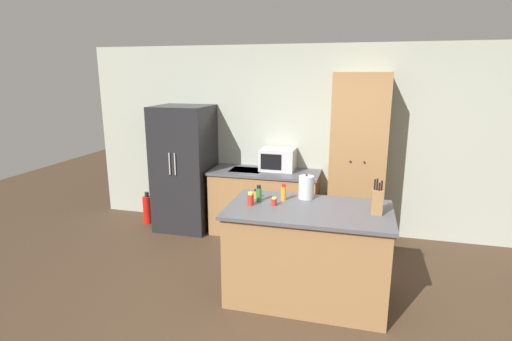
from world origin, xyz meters
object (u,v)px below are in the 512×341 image
at_px(spice_bottle_green_herb, 274,202).
at_px(fire_extinguisher, 148,209).
at_px(knife_block, 377,202).
at_px(kettle, 306,187).
at_px(pantry_cabinet, 358,160).
at_px(microwave, 278,159).
at_px(spice_bottle_amber_oil, 284,193).
at_px(spice_bottle_pale_salt, 259,194).
at_px(spice_bottle_tall_dark, 251,199).
at_px(refrigerator, 185,168).
at_px(spice_bottle_short_red, 256,194).

distance_m(spice_bottle_green_herb, fire_extinguisher, 2.79).
xyz_separation_m(knife_block, kettle, (-0.70, 0.32, -0.00)).
xyz_separation_m(pantry_cabinet, kettle, (-0.49, -1.26, -0.05)).
distance_m(microwave, spice_bottle_green_herb, 1.67).
bearing_deg(pantry_cabinet, knife_block, -82.69).
height_order(spice_bottle_amber_oil, spice_bottle_pale_salt, spice_bottle_amber_oil).
distance_m(knife_block, kettle, 0.77).
bearing_deg(spice_bottle_amber_oil, pantry_cabinet, 62.86).
height_order(spice_bottle_tall_dark, spice_bottle_green_herb, spice_bottle_tall_dark).
xyz_separation_m(microwave, spice_bottle_green_herb, (0.31, -1.64, -0.07)).
distance_m(spice_bottle_tall_dark, spice_bottle_pale_salt, 0.15).
bearing_deg(knife_block, spice_bottle_pale_salt, 174.97).
height_order(refrigerator, pantry_cabinet, pantry_cabinet).
xyz_separation_m(refrigerator, knife_block, (2.60, -1.49, 0.18)).
distance_m(refrigerator, spice_bottle_pale_salt, 2.02).
height_order(microwave, kettle, kettle).
xyz_separation_m(spice_bottle_pale_salt, fire_extinguisher, (-2.08, 1.35, -0.81)).
height_order(spice_bottle_amber_oil, fire_extinguisher, spice_bottle_amber_oil).
distance_m(refrigerator, spice_bottle_amber_oil, 2.14).
xyz_separation_m(spice_bottle_amber_oil, spice_bottle_pale_salt, (-0.24, -0.09, -0.00)).
xyz_separation_m(refrigerator, kettle, (1.91, -1.17, 0.18)).
relative_size(spice_bottle_pale_salt, kettle, 0.64).
distance_m(spice_bottle_amber_oil, spice_bottle_green_herb, 0.20).
distance_m(knife_block, fire_extinguisher, 3.64).
distance_m(refrigerator, pantry_cabinet, 2.41).
relative_size(pantry_cabinet, knife_block, 6.59).
bearing_deg(spice_bottle_green_herb, refrigerator, 137.92).
distance_m(refrigerator, spice_bottle_tall_dark, 2.09).
distance_m(refrigerator, spice_bottle_green_herb, 2.21).
bearing_deg(spice_bottle_pale_salt, fire_extinguisher, 146.98).
xyz_separation_m(refrigerator, spice_bottle_pale_salt, (1.46, -1.39, 0.14)).
bearing_deg(kettle, spice_bottle_pale_salt, -154.19).
bearing_deg(spice_bottle_amber_oil, spice_bottle_short_red, 179.45).
bearing_deg(spice_bottle_tall_dark, knife_block, 2.08).
distance_m(microwave, kettle, 1.46).
distance_m(knife_block, spice_bottle_short_red, 1.22).
xyz_separation_m(refrigerator, fire_extinguisher, (-0.63, -0.03, -0.68)).
xyz_separation_m(knife_block, fire_extinguisher, (-3.23, 1.45, -0.86)).
relative_size(refrigerator, microwave, 3.76).
relative_size(knife_block, kettle, 1.29).
height_order(spice_bottle_tall_dark, kettle, kettle).
height_order(spice_bottle_short_red, spice_bottle_green_herb, spice_bottle_short_red).
bearing_deg(pantry_cabinet, spice_bottle_green_herb, -116.07).
bearing_deg(kettle, pantry_cabinet, 68.54).
bearing_deg(refrigerator, pantry_cabinet, 2.08).
distance_m(pantry_cabinet, spice_bottle_amber_oil, 1.55).
bearing_deg(knife_block, fire_extinguisher, 155.76).
distance_m(microwave, spice_bottle_tall_dark, 1.70).
relative_size(spice_bottle_short_red, spice_bottle_pale_salt, 0.55).
bearing_deg(knife_block, microwave, 127.62).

